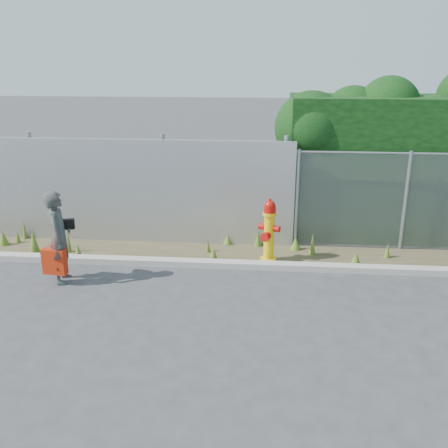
% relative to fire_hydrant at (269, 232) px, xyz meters
% --- Properties ---
extents(ground, '(80.00, 80.00, 0.00)m').
position_rel_fire_hydrant_xyz_m(ground, '(-0.50, -2.16, -0.61)').
color(ground, '#39393B').
rests_on(ground, ground).
extents(curb, '(16.00, 0.22, 0.12)m').
position_rel_fire_hydrant_xyz_m(curb, '(-0.50, -0.36, -0.55)').
color(curb, '#9E998F').
rests_on(curb, ground).
extents(weed_strip, '(16.00, 1.31, 0.51)m').
position_rel_fire_hydrant_xyz_m(weed_strip, '(0.02, 0.30, -0.51)').
color(weed_strip, '#473E29').
rests_on(weed_strip, ground).
extents(corrugated_fence, '(8.50, 0.21, 2.30)m').
position_rel_fire_hydrant_xyz_m(corrugated_fence, '(-3.75, 0.85, 0.49)').
color(corrugated_fence, '#A4A6AB').
rests_on(corrugated_fence, ground).
extents(fire_hydrant, '(0.42, 0.38, 1.26)m').
position_rel_fire_hydrant_xyz_m(fire_hydrant, '(0.00, 0.00, 0.00)').
color(fire_hydrant, yellow).
rests_on(fire_hydrant, ground).
extents(woman, '(0.51, 0.67, 1.65)m').
position_rel_fire_hydrant_xyz_m(woman, '(-3.62, -1.19, 0.21)').
color(woman, '#0F5F53').
rests_on(woman, ground).
extents(red_tote_bag, '(0.41, 0.15, 0.54)m').
position_rel_fire_hydrant_xyz_m(red_tote_bag, '(-3.69, -1.34, -0.18)').
color(red_tote_bag, '#9F2109').
extents(black_shoulder_bag, '(0.23, 0.10, 0.18)m').
position_rel_fire_hydrant_xyz_m(black_shoulder_bag, '(-3.50, -1.07, 0.42)').
color(black_shoulder_bag, black).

